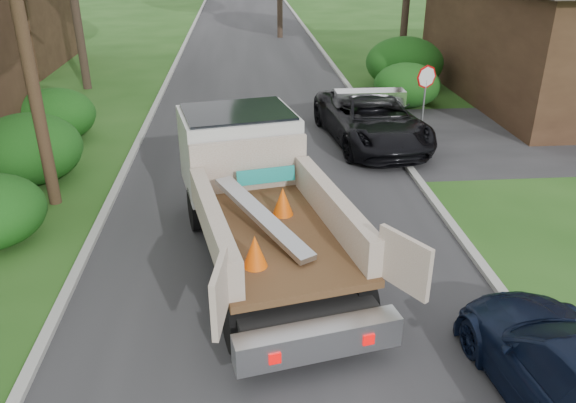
{
  "coord_description": "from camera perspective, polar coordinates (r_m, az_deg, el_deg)",
  "views": [
    {
      "loc": [
        -0.67,
        -8.35,
        6.16
      ],
      "look_at": [
        0.2,
        2.05,
        1.2
      ],
      "focal_mm": 35.0,
      "sensor_mm": 36.0,
      "label": 1
    }
  ],
  "objects": [
    {
      "name": "stop_sign",
      "position": [
        18.84,
        13.79,
        11.24
      ],
      "size": [
        0.71,
        0.32,
        2.48
      ],
      "color": "slate",
      "rests_on": "ground"
    },
    {
      "name": "hedge_right_b",
      "position": [
        25.88,
        11.74,
        13.65
      ],
      "size": [
        3.38,
        3.38,
        2.21
      ],
      "primitive_type": "ellipsoid",
      "color": "#0E3D0F",
      "rests_on": "ground"
    },
    {
      "name": "road",
      "position": [
        19.37,
        -2.57,
        6.86
      ],
      "size": [
        8.0,
        90.0,
        0.02
      ],
      "primitive_type": "cube",
      "color": "#28282B",
      "rests_on": "ground"
    },
    {
      "name": "hedge_left_b",
      "position": [
        16.79,
        -24.91,
        4.87
      ],
      "size": [
        2.86,
        2.86,
        1.87
      ],
      "primitive_type": "ellipsoid",
      "color": "#0E3D0F",
      "rests_on": "ground"
    },
    {
      "name": "black_pickup",
      "position": [
        18.52,
        8.45,
        8.31
      ],
      "size": [
        3.28,
        6.0,
        1.59
      ],
      "primitive_type": "imported",
      "rotation": [
        0.0,
        0.0,
        0.11
      ],
      "color": "black",
      "rests_on": "ground"
    },
    {
      "name": "curb_right",
      "position": [
        19.92,
        9.39,
        7.24
      ],
      "size": [
        0.2,
        90.0,
        0.12
      ],
      "primitive_type": "cube",
      "color": "#9E9E99",
      "rests_on": "ground"
    },
    {
      "name": "hedge_left_c",
      "position": [
        20.07,
        -22.61,
        8.12
      ],
      "size": [
        2.6,
        2.6,
        1.7
      ],
      "primitive_type": "ellipsoid",
      "color": "#0E3D0F",
      "rests_on": "ground"
    },
    {
      "name": "ground",
      "position": [
        10.4,
        -0.17,
        -10.91
      ],
      "size": [
        120.0,
        120.0,
        0.0
      ],
      "primitive_type": "plane",
      "color": "#1F4814",
      "rests_on": "ground"
    },
    {
      "name": "hedge_right_a",
      "position": [
        22.93,
        11.99,
        11.49
      ],
      "size": [
        2.6,
        2.6,
        1.7
      ],
      "primitive_type": "ellipsoid",
      "color": "#0E3D0F",
      "rests_on": "ground"
    },
    {
      "name": "curb_left",
      "position": [
        19.64,
        -14.68,
        6.48
      ],
      "size": [
        0.2,
        90.0,
        0.12
      ],
      "primitive_type": "cube",
      "color": "#9E9E99",
      "rests_on": "ground"
    },
    {
      "name": "flatbed_truck",
      "position": [
        11.91,
        -3.72,
        1.98
      ],
      "size": [
        4.23,
        7.39,
        2.64
      ],
      "rotation": [
        0.0,
        0.0,
        0.2
      ],
      "color": "black",
      "rests_on": "ground"
    }
  ]
}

